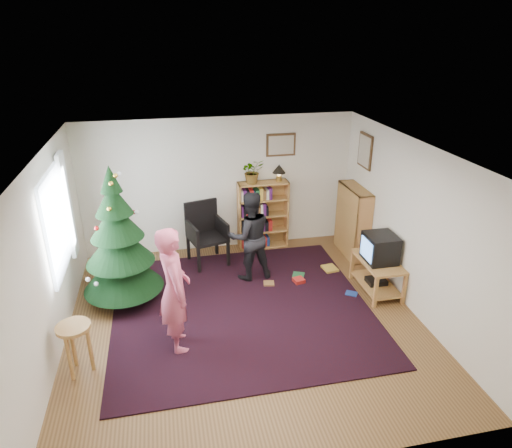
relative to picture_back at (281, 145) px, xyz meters
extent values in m
plane|color=brown|center=(-1.15, -2.48, -1.95)|extent=(5.00, 5.00, 0.00)
plane|color=white|center=(-1.15, -2.48, 0.55)|extent=(5.00, 5.00, 0.00)
cube|color=silver|center=(-1.15, 0.02, -0.70)|extent=(5.00, 0.02, 2.50)
cube|color=silver|center=(-1.15, -4.97, -0.70)|extent=(5.00, 0.02, 2.50)
cube|color=silver|center=(-3.65, -2.48, -0.70)|extent=(0.02, 5.00, 2.50)
cube|color=silver|center=(1.35, -2.48, -0.70)|extent=(0.02, 5.00, 2.50)
cube|color=black|center=(-1.15, -2.17, -1.94)|extent=(3.80, 3.60, 0.02)
cube|color=silver|center=(-3.62, -1.88, -0.45)|extent=(0.04, 1.20, 1.40)
cube|color=white|center=(-3.58, -1.18, -0.45)|extent=(0.06, 0.35, 1.60)
cube|color=#4C3319|center=(0.00, 0.00, 0.00)|extent=(0.55, 0.03, 0.42)
cube|color=beige|center=(0.00, 0.00, 0.00)|extent=(0.47, 0.01, 0.34)
cube|color=#4C3319|center=(1.33, -0.73, 0.00)|extent=(0.03, 0.50, 0.60)
cube|color=beige|center=(1.33, -0.73, 0.00)|extent=(0.01, 0.42, 0.52)
cylinder|color=#3F2816|center=(-2.88, -1.57, -1.83)|extent=(0.12, 0.12, 0.23)
cone|color=black|center=(-2.88, -1.57, -1.38)|extent=(1.20, 1.20, 0.68)
cone|color=black|center=(-2.88, -1.57, -0.97)|extent=(1.01, 1.01, 0.60)
cone|color=black|center=(-2.88, -1.57, -0.60)|extent=(0.78, 0.78, 0.53)
cone|color=black|center=(-2.88, -1.57, -0.26)|extent=(0.54, 0.54, 0.47)
cone|color=black|center=(-2.88, -1.57, 0.04)|extent=(0.31, 0.31, 0.39)
cube|color=#B77B41|center=(-0.36, -0.14, -1.30)|extent=(0.95, 0.30, 1.30)
cube|color=#B77B41|center=(-0.36, -0.14, -0.66)|extent=(0.95, 0.30, 0.03)
cube|color=#B77B41|center=(1.19, -0.78, -1.30)|extent=(0.30, 0.95, 1.30)
cube|color=#B77B41|center=(1.19, -0.78, -0.66)|extent=(0.30, 0.95, 0.03)
cube|color=#B77B41|center=(1.07, -2.11, -1.42)|extent=(0.53, 0.96, 0.04)
cube|color=#B77B41|center=(0.83, -2.56, -1.69)|extent=(0.05, 0.05, 0.51)
cube|color=#B77B41|center=(1.31, -2.56, -1.69)|extent=(0.05, 0.05, 0.51)
cube|color=#B77B41|center=(0.83, -1.67, -1.69)|extent=(0.05, 0.05, 0.51)
cube|color=#B77B41|center=(1.31, -1.67, -1.69)|extent=(0.05, 0.05, 0.51)
cube|color=#B77B41|center=(1.07, -2.11, -1.83)|extent=(0.49, 0.92, 0.03)
cube|color=black|center=(1.07, -2.11, -1.77)|extent=(0.30, 0.25, 0.08)
cube|color=black|center=(1.07, -2.11, -1.18)|extent=(0.45, 0.50, 0.44)
cube|color=#5591E8|center=(0.84, -2.11, -1.18)|extent=(0.01, 0.39, 0.31)
cube|color=black|center=(-1.48, -0.62, -1.45)|extent=(0.74, 0.74, 0.05)
cube|color=black|center=(-1.48, -0.34, -1.14)|extent=(0.60, 0.20, 0.61)
cube|color=black|center=(-1.75, -0.90, -1.70)|extent=(0.06, 0.06, 0.50)
cube|color=black|center=(-1.20, -0.90, -1.70)|extent=(0.06, 0.06, 0.50)
cube|color=black|center=(-1.75, -0.35, -1.70)|extent=(0.06, 0.06, 0.50)
cube|color=black|center=(-1.20, -0.35, -1.70)|extent=(0.06, 0.06, 0.50)
cylinder|color=#B77B41|center=(-3.35, -3.11, -1.29)|extent=(0.41, 0.41, 0.05)
cylinder|color=#B77B41|center=(-3.20, -3.11, -1.63)|extent=(0.05, 0.05, 0.64)
cylinder|color=#B77B41|center=(-3.42, -2.98, -1.63)|extent=(0.05, 0.05, 0.64)
cylinder|color=#B77B41|center=(-3.42, -3.24, -1.63)|extent=(0.05, 0.05, 0.64)
imported|color=#C14D69|center=(-2.13, -2.85, -1.09)|extent=(0.50, 0.68, 1.73)
imported|color=black|center=(-0.84, -1.27, -1.18)|extent=(0.80, 0.66, 1.54)
imported|color=gray|center=(-0.56, -0.14, -0.43)|extent=(0.46, 0.42, 0.45)
cylinder|color=#A57F33|center=(-0.06, -0.14, -0.60)|extent=(0.10, 0.10, 0.10)
sphere|color=#FFD88C|center=(-0.06, -0.14, -0.49)|extent=(0.10, 0.10, 0.10)
cone|color=black|center=(-0.06, -0.14, -0.41)|extent=(0.24, 0.24, 0.16)
cube|color=#A51E19|center=(-0.08, -1.64, -1.91)|extent=(0.20, 0.20, 0.08)
cube|color=navy|center=(0.63, -2.17, -1.91)|extent=(0.20, 0.20, 0.08)
cube|color=#1E592D|center=(-0.03, -1.45, -1.91)|extent=(0.20, 0.20, 0.08)
cube|color=gold|center=(0.58, -1.34, -1.91)|extent=(0.20, 0.20, 0.08)
cube|color=brown|center=(-0.58, -1.60, -1.91)|extent=(0.20, 0.20, 0.08)
camera|label=1|loc=(-2.14, -7.94, 2.00)|focal=32.00mm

